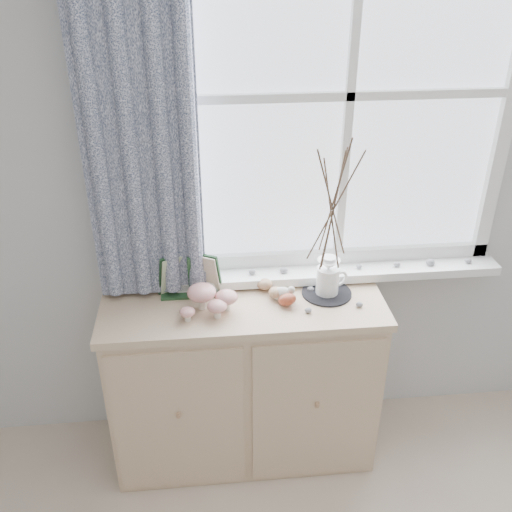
# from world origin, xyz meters

# --- Properties ---
(room_shell) EXTENTS (4.04, 4.04, 2.62)m
(room_shell) POSITION_xyz_m (0.01, 0.13, 1.66)
(room_shell) COLOR silver
(room_shell) RESTS_ON ground
(sideboard) EXTENTS (1.20, 0.45, 0.85)m
(sideboard) POSITION_xyz_m (-0.15, 1.75, 0.43)
(sideboard) COLOR #D1B392
(sideboard) RESTS_ON ground
(botanical_book) EXTENTS (0.29, 0.13, 0.20)m
(botanical_book) POSITION_xyz_m (-0.37, 1.82, 0.95)
(botanical_book) COLOR #1F4123
(botanical_book) RESTS_ON sideboard
(toadstool_cluster) EXTENTS (0.24, 0.17, 0.11)m
(toadstool_cluster) POSITION_xyz_m (-0.29, 1.71, 0.91)
(toadstool_cluster) COLOR white
(toadstool_cluster) RESTS_ON sideboard
(wooden_eggs) EXTENTS (0.14, 0.18, 0.08)m
(wooden_eggs) POSITION_xyz_m (-0.01, 1.78, 0.88)
(wooden_eggs) COLOR tan
(wooden_eggs) RESTS_ON sideboard
(songbird_figurine) EXTENTS (0.14, 0.08, 0.07)m
(songbird_figurine) POSITION_xyz_m (0.02, 1.76, 0.88)
(songbird_figurine) COLOR silver
(songbird_figurine) RESTS_ON sideboard
(crocheted_doily) EXTENTS (0.21, 0.21, 0.01)m
(crocheted_doily) POSITION_xyz_m (0.22, 1.79, 0.85)
(crocheted_doily) COLOR black
(crocheted_doily) RESTS_ON sideboard
(twig_pitcher) EXTENTS (0.34, 0.34, 0.74)m
(twig_pitcher) POSITION_xyz_m (0.22, 1.79, 1.27)
(twig_pitcher) COLOR white
(twig_pitcher) RESTS_ON crocheted_doily
(sideboard_pebbles) EXTENTS (0.25, 0.19, 0.02)m
(sideboard_pebbles) POSITION_xyz_m (0.20, 1.71, 0.86)
(sideboard_pebbles) COLOR gray
(sideboard_pebbles) RESTS_ON sideboard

